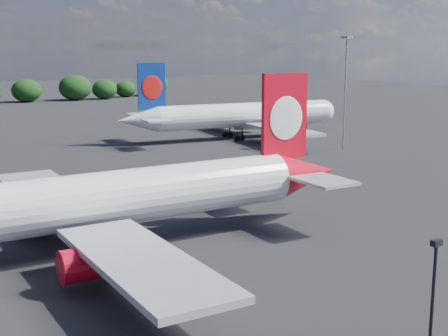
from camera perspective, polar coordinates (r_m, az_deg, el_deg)
qantas_airliner at (r=59.04m, az=-9.31°, el=-2.75°), size 49.44×47.05×16.12m
china_southern_airliner at (r=128.22m, az=1.22°, el=4.78°), size 48.11×45.98×15.77m
apron_lamp_post at (r=31.20m, az=18.34°, el=-14.24°), size 0.55×0.30×10.39m
floodlight_mast_near at (r=117.26m, az=11.06°, el=8.26°), size 1.60×1.60×20.63m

